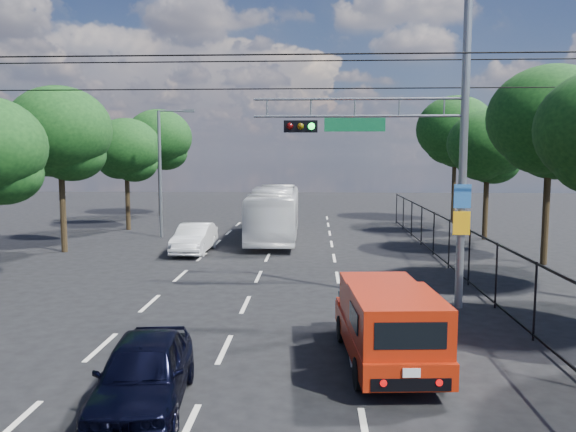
# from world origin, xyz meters

# --- Properties ---
(ground) EXTENTS (120.00, 120.00, 0.00)m
(ground) POSITION_xyz_m (0.00, 0.00, 0.00)
(ground) COLOR black
(ground) RESTS_ON ground
(lane_markings) EXTENTS (6.12, 38.00, 0.01)m
(lane_markings) POSITION_xyz_m (-0.00, 14.00, 0.01)
(lane_markings) COLOR beige
(lane_markings) RESTS_ON ground
(signal_mast) EXTENTS (6.43, 0.39, 9.50)m
(signal_mast) POSITION_xyz_m (5.28, 7.99, 5.24)
(signal_mast) COLOR slate
(signal_mast) RESTS_ON ground
(streetlight_left) EXTENTS (2.09, 0.22, 7.08)m
(streetlight_left) POSITION_xyz_m (-6.33, 22.00, 3.94)
(streetlight_left) COLOR slate
(streetlight_left) RESTS_ON ground
(utility_wires) EXTENTS (22.00, 5.04, 0.74)m
(utility_wires) POSITION_xyz_m (0.00, 8.83, 7.23)
(utility_wires) COLOR black
(utility_wires) RESTS_ON ground
(fence_right) EXTENTS (0.06, 34.03, 2.00)m
(fence_right) POSITION_xyz_m (7.60, 12.17, 1.03)
(fence_right) COLOR black
(fence_right) RESTS_ON ground
(tree_right_c) EXTENTS (5.10, 5.10, 8.29)m
(tree_right_c) POSITION_xyz_m (11.82, 15.02, 5.73)
(tree_right_c) COLOR black
(tree_right_c) RESTS_ON ground
(tree_right_d) EXTENTS (4.32, 4.32, 7.02)m
(tree_right_d) POSITION_xyz_m (11.42, 22.02, 4.85)
(tree_right_d) COLOR black
(tree_right_d) RESTS_ON ground
(tree_right_e) EXTENTS (5.28, 5.28, 8.58)m
(tree_right_e) POSITION_xyz_m (11.62, 30.02, 5.94)
(tree_right_e) COLOR black
(tree_right_e) RESTS_ON ground
(tree_left_c) EXTENTS (4.80, 4.80, 7.80)m
(tree_left_c) POSITION_xyz_m (-9.78, 17.02, 5.40)
(tree_left_c) COLOR black
(tree_left_c) RESTS_ON ground
(tree_left_d) EXTENTS (4.20, 4.20, 6.83)m
(tree_left_d) POSITION_xyz_m (-9.38, 25.02, 4.72)
(tree_left_d) COLOR black
(tree_left_d) RESTS_ON ground
(tree_left_e) EXTENTS (4.92, 4.92, 7.99)m
(tree_left_e) POSITION_xyz_m (-9.58, 33.02, 5.53)
(tree_left_e) COLOR black
(tree_left_e) RESTS_ON ground
(red_pickup) EXTENTS (2.09, 4.94, 1.80)m
(red_pickup) POSITION_xyz_m (3.74, 3.24, 0.96)
(red_pickup) COLOR black
(red_pickup) RESTS_ON ground
(navy_hatchback) EXTENTS (1.99, 4.05, 1.33)m
(navy_hatchback) POSITION_xyz_m (-0.96, 0.84, 0.66)
(navy_hatchback) COLOR black
(navy_hatchback) RESTS_ON ground
(white_bus) EXTENTS (2.58, 10.35, 2.87)m
(white_bus) POSITION_xyz_m (-0.09, 21.66, 1.44)
(white_bus) COLOR silver
(white_bus) RESTS_ON ground
(white_van) EXTENTS (1.52, 4.15, 1.36)m
(white_van) POSITION_xyz_m (-3.56, 17.15, 0.68)
(white_van) COLOR white
(white_van) RESTS_ON ground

